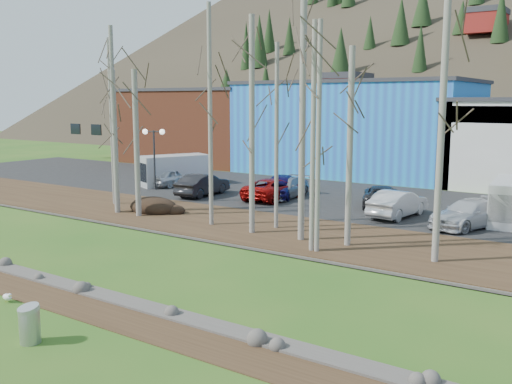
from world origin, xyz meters
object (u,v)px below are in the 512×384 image
Objects in this scene: litter_bin at (30,326)px; car_2 at (273,189)px; seagull at (7,297)px; car_5 at (398,203)px; van_grey at (171,170)px; car_1 at (203,185)px; car_0 at (174,177)px; car_7 at (469,214)px; car_6 at (381,196)px; car_3 at (285,188)px; street_lamp at (154,142)px; car_4 at (280,186)px.

car_2 is at bearing 105.80° from litter_bin.
car_5 reaches higher than seagull.
van_grey is (-16.31, 23.53, 0.80)m from litter_bin.
litter_bin is 0.21× the size of car_1.
car_0 is at bearing 0.88° from car_5.
van_grey is (-22.75, 2.48, 0.43)m from car_7.
litter_bin is at bearing 89.86° from car_5.
car_6 is 16.78m from van_grey.
car_6 is at bearing -169.89° from car_0.
car_2 is 1.09× the size of car_3.
car_6 is at bearing 88.95° from litter_bin.
car_6 is (0.44, 24.17, 0.30)m from litter_bin.
street_lamp is 0.88× the size of car_2.
van_grey is (-16.76, -0.64, 0.50)m from car_6.
car_5 is 0.94× the size of car_7.
van_grey reaches higher than car_5.
street_lamp reaches higher than car_7.
car_4 is (9.36, 2.22, -2.69)m from street_lamp.
car_4 is (4.77, 2.34, 0.02)m from car_1.
car_4 is 0.93× the size of car_7.
litter_bin is 0.21× the size of car_6.
car_2 is at bearing 101.56° from seagull.
car_2 is 1.07m from car_3.
car_4 is at bearing -168.36° from car_7.
car_2 reaches higher than car_3.
car_0 reaches higher than seagull.
car_0 is 0.86× the size of car_6.
street_lamp reaches higher than car_5.
car_7 reaches higher than car_6.
car_7 reaches higher than litter_bin.
litter_bin is 21.71m from car_5.
car_5 reaches higher than car_7.
car_7 reaches higher than car_3.
car_2 is 1.10× the size of car_4.
car_5 reaches higher than litter_bin.
car_7 is (12.80, -1.42, 0.01)m from car_2.
car_1 reaches higher than car_7.
car_6 is (6.50, 0.67, -0.03)m from car_3.
litter_bin is 23.84m from car_1.
litter_bin is 0.21× the size of car_4.
litter_bin is 0.24× the size of car_0.
car_3 is (-2.62, 22.00, 0.62)m from seagull.
car_5 is 18.88m from van_grey.
car_2 reaches higher than car_6.
car_7 is at bearing -30.23° from car_4.
van_grey is (-9.91, 0.14, 0.37)m from car_4.
street_lamp reaches higher than car_6.
van_grey is (-0.51, 0.21, 0.46)m from car_0.
car_5 is 0.81× the size of van_grey.
street_lamp is 9.89m from car_2.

